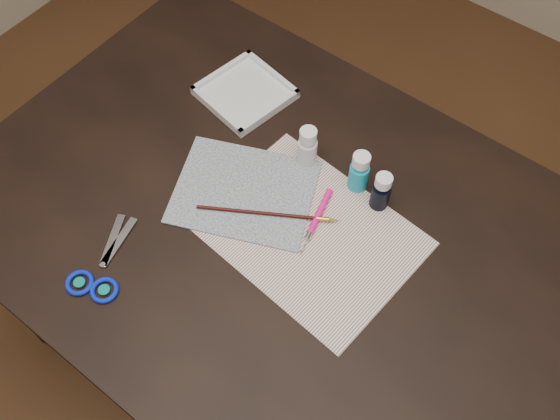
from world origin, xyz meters
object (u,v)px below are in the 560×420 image
Objects in this scene: paper at (310,233)px; paint_bottle_cyan at (359,171)px; paint_bottle_white at (308,147)px; scissors at (103,256)px; canvas at (244,191)px; paint_bottle_navy at (381,191)px; palette_tray at (245,92)px.

paint_bottle_cyan is at bearing 86.18° from paper.
paint_bottle_white is (-0.11, 0.14, 0.05)m from paper.
paint_bottle_cyan is 0.53m from scissors.
paint_bottle_navy reaches higher than canvas.
paint_bottle_navy is (0.06, -0.01, -0.00)m from paint_bottle_cyan.
paint_bottle_cyan reaches higher than scissors.
paint_bottle_white is 1.00× the size of paint_bottle_cyan.
canvas is 1.58× the size of palette_tray.
paint_bottle_white is 1.06× the size of paint_bottle_navy.
palette_tray is (-0.17, 0.21, 0.01)m from canvas.
paint_bottle_navy reaches higher than paper.
paint_bottle_cyan is (0.12, 0.01, -0.00)m from paint_bottle_white.
canvas is 0.16m from paint_bottle_white.
canvas is 2.82× the size of paint_bottle_cyan.
paint_bottle_navy reaches higher than scissors.
scissors is at bearing -113.19° from canvas.
canvas is 0.24m from paint_bottle_cyan.
paint_bottle_cyan is 0.47× the size of scissors.
scissors is (-0.18, -0.42, -0.04)m from paint_bottle_white.
palette_tray reaches higher than scissors.
palette_tray is at bearing 163.69° from paint_bottle_white.
paint_bottle_navy is 0.55m from scissors.
paint_bottle_navy is (0.23, 0.14, 0.04)m from canvas.
paint_bottle_white is 0.47× the size of scissors.
palette_tray is (-0.34, 0.05, -0.04)m from paint_bottle_cyan.
palette_tray is at bearing 171.29° from paint_bottle_cyan.
paper is 4.35× the size of paint_bottle_navy.
paper is 0.39m from palette_tray.
palette_tray is (-0.22, 0.06, -0.04)m from paint_bottle_white.
paint_bottle_cyan is 0.35m from palette_tray.
scissors is (-0.12, -0.28, 0.00)m from canvas.
paint_bottle_white reaches higher than scissors.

